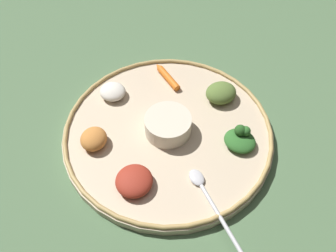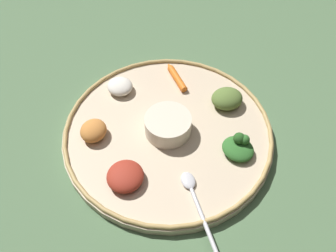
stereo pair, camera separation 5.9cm
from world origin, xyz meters
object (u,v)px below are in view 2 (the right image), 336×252
(spoon, at_px, (197,202))
(carrot_near_spoon, at_px, (176,77))
(center_bowl, at_px, (168,124))
(greens_pile, at_px, (239,147))

(spoon, height_order, carrot_near_spoon, carrot_near_spoon)
(center_bowl, height_order, greens_pile, greens_pile)
(greens_pile, distance_m, carrot_near_spoon, 0.21)
(center_bowl, xyz_separation_m, carrot_near_spoon, (-0.14, 0.02, -0.01))
(center_bowl, distance_m, carrot_near_spoon, 0.14)
(center_bowl, xyz_separation_m, spoon, (0.15, 0.04, -0.02))
(spoon, bearing_deg, carrot_near_spoon, -175.33)
(center_bowl, distance_m, spoon, 0.16)
(greens_pile, xyz_separation_m, carrot_near_spoon, (-0.19, -0.10, -0.01))
(spoon, distance_m, greens_pile, 0.13)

